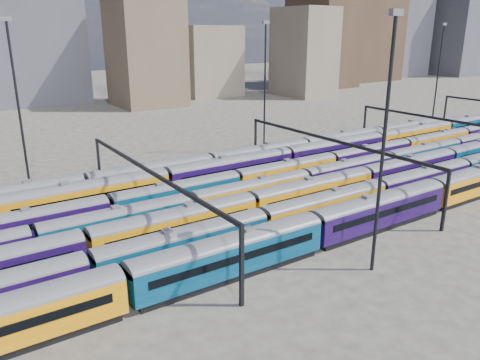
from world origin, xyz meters
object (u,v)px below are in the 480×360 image
rake_1 (378,190)px  rake_2 (251,204)px  rake_0 (313,226)px  mast_2 (384,139)px

rake_1 → rake_2: 18.84m
rake_2 → rake_0: bearing=-81.2°
mast_2 → rake_2: bearing=101.6°
rake_2 → mast_2: size_ratio=4.89×
rake_1 → rake_2: size_ratio=0.96×
rake_2 → mast_2: (3.50, -17.00, 11.27)m
rake_1 → rake_2: (-18.17, 5.00, 0.11)m
rake_2 → mast_2: bearing=-78.4°
rake_0 → rake_1: size_ratio=1.10×
rake_1 → mast_2: 22.10m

